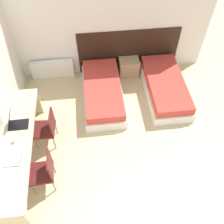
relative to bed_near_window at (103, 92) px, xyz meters
The scene contains 12 objects.
wall_back 1.54m from the bed_near_window, 83.54° to the left, with size 5.04×0.05×2.70m.
headboard_panel 1.28m from the bed_near_window, 53.23° to the left, with size 2.47×0.03×1.14m.
bed_near_window is the anchor object (origin of this frame).
bed_near_door 1.47m from the bed_near_window, ahead, with size 0.90×1.91×0.43m.
nightstand 1.07m from the bed_near_window, 46.62° to the left, with size 0.49×0.35×0.45m.
radiator 1.49m from the bed_near_window, 142.49° to the left, with size 1.05×0.12×0.49m.
desk 2.25m from the bed_near_window, 137.33° to the right, with size 0.55×2.52×0.76m.
chair_near_laptop 1.60m from the bed_near_window, 138.41° to the right, with size 0.45×0.45×0.87m.
chair_near_notebook 2.30m from the bed_near_window, 121.08° to the right, with size 0.44×0.44×0.87m.
laptop 2.11m from the bed_near_window, 145.58° to the right, with size 0.36×0.24×0.35m.
open_notebook 2.55m from the bed_near_window, 131.31° to the right, with size 0.27×0.22×0.02m.
mug 2.29m from the bed_near_window, 137.68° to the right, with size 0.08×0.08×0.09m.
Camera 1 is at (-0.36, -0.79, 4.46)m, focal length 40.00 mm.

